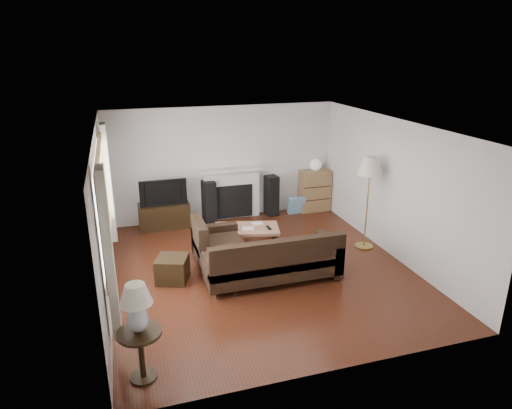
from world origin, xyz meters
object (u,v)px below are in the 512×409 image
object	(u,v)px
bookshelf	(315,191)
side_table	(142,355)
sectional_sofa	(272,258)
coffee_table	(247,239)
floor_lamp	(367,203)
tv_stand	(164,216)

from	to	relation	value
bookshelf	side_table	size ratio (longest dim) A/B	1.52
side_table	sectional_sofa	bearing A→B (deg)	39.74
bookshelf	side_table	distance (m)	6.38
coffee_table	floor_lamp	size ratio (longest dim) A/B	0.67
bookshelf	coffee_table	xyz separation A→B (m)	(-2.13, -1.68, -0.25)
coffee_table	side_table	bearing A→B (deg)	-111.38
tv_stand	coffee_table	distance (m)	2.13
sectional_sofa	tv_stand	bearing A→B (deg)	116.71
floor_lamp	side_table	xyz separation A→B (m)	(-4.34, -2.53, -0.57)
tv_stand	coffee_table	size ratio (longest dim) A/B	0.88
sectional_sofa	coffee_table	distance (m)	1.24
tv_stand	side_table	xyz separation A→B (m)	(-0.77, -4.70, 0.06)
bookshelf	side_table	xyz separation A→B (m)	(-4.27, -4.74, -0.17)
coffee_table	floor_lamp	distance (m)	2.36
tv_stand	sectional_sofa	distance (m)	3.20
tv_stand	floor_lamp	bearing A→B (deg)	-31.25
sectional_sofa	coffee_table	size ratio (longest dim) A/B	2.03
floor_lamp	tv_stand	bearing A→B (deg)	148.75
sectional_sofa	bookshelf	bearing A→B (deg)	54.74
sectional_sofa	coffee_table	bearing A→B (deg)	93.47
coffee_table	tv_stand	bearing A→B (deg)	143.38
bookshelf	coffee_table	distance (m)	2.72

